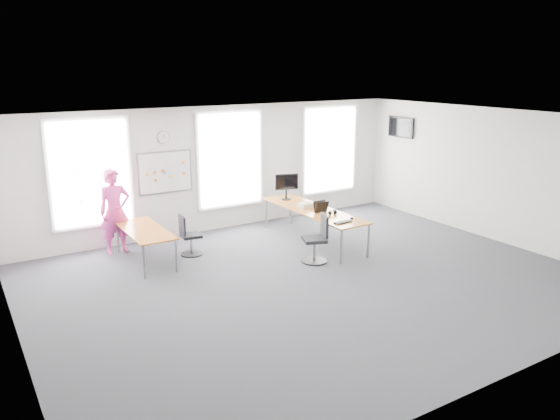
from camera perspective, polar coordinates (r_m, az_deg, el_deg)
floor at (r=10.35m, az=3.45°, el=-7.38°), size 10.00×10.00×0.00m
ceiling at (r=9.62m, az=3.73°, el=9.39°), size 10.00×10.00×0.00m
wall_back at (r=13.27m, az=-6.45°, el=4.33°), size 10.00×0.00×10.00m
wall_front at (r=7.15m, az=22.48°, el=-6.11°), size 10.00×0.00×10.00m
wall_left at (r=8.19m, az=-26.42°, el=-3.92°), size 0.00×10.00×10.00m
wall_right at (r=13.34m, az=21.45°, el=3.44°), size 0.00×10.00×10.00m
window_left at (r=12.25m, az=-19.20°, el=3.65°), size 1.60×0.06×2.20m
window_mid at (r=13.33m, az=-5.25°, el=5.29°), size 1.60×0.06×2.20m
window_right at (r=14.90m, az=5.18°, el=6.31°), size 1.60×0.06×2.20m
desk_right at (r=12.37m, az=3.49°, el=-0.14°), size 0.83×3.12×0.76m
desk_left at (r=11.43m, az=-13.97°, el=-2.26°), size 0.76×1.89×0.69m
chair_right at (r=11.17m, az=3.91°, el=-3.28°), size 0.58×0.58×1.00m
chair_left at (r=11.71m, az=-9.53°, el=-2.86°), size 0.47×0.47×0.88m
person at (r=12.09m, az=-16.86°, el=-0.13°), size 0.67×0.45×1.83m
whiteboard at (r=12.73m, az=-11.90°, el=3.87°), size 1.20×0.03×0.90m
wall_clock at (r=12.60m, az=-12.10°, el=7.44°), size 0.30×0.04×0.30m
tv at (r=15.15m, az=12.53°, el=8.45°), size 0.06×0.90×0.55m
keyboard at (r=11.36m, az=6.58°, el=-1.29°), size 0.42×0.21×0.02m
mouse at (r=11.64m, az=7.50°, el=-0.86°), size 0.10×0.13×0.04m
lens_cap at (r=11.74m, az=6.54°, el=-0.78°), size 0.07×0.07×0.01m
headphones at (r=11.93m, az=5.49°, el=-0.27°), size 0.18×0.10×0.11m
laptop_sleeve at (r=12.08m, az=4.29°, el=0.34°), size 0.32×0.18×0.26m
paper_stack at (r=12.48m, az=2.72°, el=0.51°), size 0.34×0.26×0.11m
monitor at (r=13.13m, az=0.69°, el=2.70°), size 0.55×0.24×0.63m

